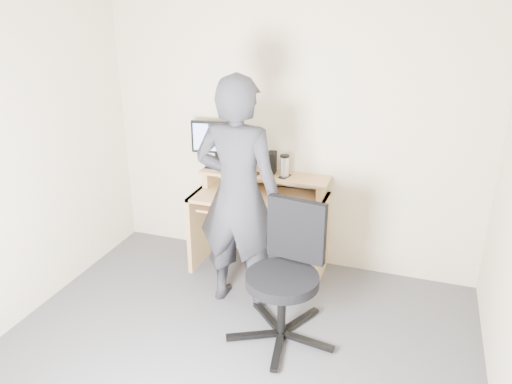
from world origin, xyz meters
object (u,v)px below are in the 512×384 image
Objects in this scene: monitor at (216,140)px; person at (238,195)px; desk at (262,213)px; office_chair at (287,269)px.

monitor is 0.25× the size of person.
desk is 2.54× the size of monitor.
desk is 0.75m from person.
office_chair is (0.98, -1.02, -0.62)m from monitor.
office_chair is (0.50, -0.93, 0.01)m from desk.
monitor is at bearing 169.39° from desk.
monitor is (-0.48, 0.09, 0.63)m from desk.
desk is 0.80m from monitor.
person reaches higher than office_chair.
person reaches higher than monitor.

